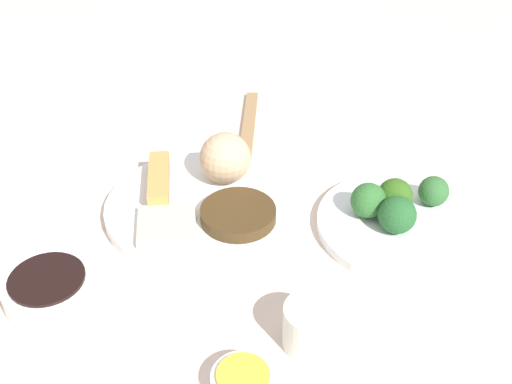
% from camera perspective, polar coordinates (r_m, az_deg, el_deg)
% --- Properties ---
extents(tabletop, '(2.20, 2.20, 0.02)m').
position_cam_1_polar(tabletop, '(0.90, -6.13, -1.57)').
color(tabletop, beige).
rests_on(tabletop, ground).
extents(main_plate, '(0.26, 0.26, 0.02)m').
position_cam_1_polar(main_plate, '(0.88, -5.22, -1.38)').
color(main_plate, white).
rests_on(main_plate, tabletop).
extents(rice_scoop, '(0.07, 0.07, 0.07)m').
position_cam_1_polar(rice_scoop, '(0.89, -2.78, 3.08)').
color(rice_scoop, '#CDAC85').
rests_on(rice_scoop, main_plate).
extents(spring_roll, '(0.08, 0.11, 0.03)m').
position_cam_1_polar(spring_roll, '(0.90, -8.68, 1.12)').
color(spring_roll, '#DC954C').
rests_on(spring_roll, main_plate).
extents(crab_rangoon_wonton, '(0.10, 0.10, 0.01)m').
position_cam_1_polar(crab_rangoon_wonton, '(0.83, -8.06, -2.99)').
color(crab_rangoon_wonton, beige).
rests_on(crab_rangoon_wonton, main_plate).
extents(stir_fry_heap, '(0.10, 0.10, 0.02)m').
position_cam_1_polar(stir_fry_heap, '(0.83, -1.63, -2.03)').
color(stir_fry_heap, '#443017').
rests_on(stir_fry_heap, main_plate).
extents(broccoli_plate, '(0.23, 0.23, 0.01)m').
position_cam_1_polar(broccoli_plate, '(0.87, 13.16, -2.93)').
color(broccoli_plate, white).
rests_on(broccoli_plate, tabletop).
extents(broccoli_floret_0, '(0.04, 0.04, 0.04)m').
position_cam_1_polar(broccoli_floret_0, '(0.89, 15.74, 0.07)').
color(broccoli_floret_0, '#316630').
rests_on(broccoli_floret_0, broccoli_plate).
extents(broccoli_floret_1, '(0.05, 0.05, 0.05)m').
position_cam_1_polar(broccoli_floret_1, '(0.83, 12.63, -2.02)').
color(broccoli_floret_1, '#245B2A').
rests_on(broccoli_floret_1, broccoli_plate).
extents(broccoli_floret_2, '(0.05, 0.05, 0.05)m').
position_cam_1_polar(broccoli_floret_2, '(0.86, 12.43, -0.33)').
color(broccoli_floret_2, '#32601A').
rests_on(broccoli_floret_2, broccoli_plate).
extents(broccoli_floret_3, '(0.05, 0.05, 0.05)m').
position_cam_1_polar(broccoli_floret_3, '(0.85, 10.12, -0.75)').
color(broccoli_floret_3, '#316B2F').
rests_on(broccoli_floret_3, broccoli_plate).
extents(soy_sauce_bowl, '(0.11, 0.11, 0.03)m').
position_cam_1_polar(soy_sauce_bowl, '(0.78, -18.14, -8.41)').
color(soy_sauce_bowl, white).
rests_on(soy_sauce_bowl, tabletop).
extents(soy_sauce_bowl_liquid, '(0.09, 0.09, 0.00)m').
position_cam_1_polar(soy_sauce_bowl_liquid, '(0.77, -18.39, -7.44)').
color(soy_sauce_bowl_liquid, black).
rests_on(soy_sauce_bowl_liquid, soy_sauce_bowl).
extents(sauce_ramekin_hot_mustard, '(0.07, 0.07, 0.02)m').
position_cam_1_polar(sauce_ramekin_hot_mustard, '(0.66, -1.17, -16.92)').
color(sauce_ramekin_hot_mustard, white).
rests_on(sauce_ramekin_hot_mustard, tabletop).
extents(sauce_ramekin_hot_mustard_liquid, '(0.05, 0.05, 0.00)m').
position_cam_1_polar(sauce_ramekin_hot_mustard_liquid, '(0.65, -1.18, -16.19)').
color(sauce_ramekin_hot_mustard_liquid, yellow).
rests_on(sauce_ramekin_hot_mustard_liquid, sauce_ramekin_hot_mustard).
extents(teacup, '(0.06, 0.06, 0.05)m').
position_cam_1_polar(teacup, '(0.69, 5.08, -11.98)').
color(teacup, white).
rests_on(teacup, tabletop).
extents(chopsticks_pair, '(0.09, 0.21, 0.01)m').
position_cam_1_polar(chopsticks_pair, '(1.07, -0.43, 6.12)').
color(chopsticks_pair, '#9C774E').
rests_on(chopsticks_pair, tabletop).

